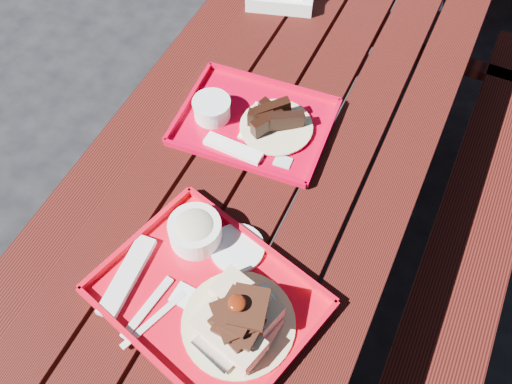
# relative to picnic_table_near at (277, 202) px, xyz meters

# --- Properties ---
(ground) EXTENTS (60.00, 60.00, 0.00)m
(ground) POSITION_rel_picnic_table_near_xyz_m (0.00, 0.00, -0.56)
(ground) COLOR black
(ground) RESTS_ON ground
(picnic_table_near) EXTENTS (1.41, 2.40, 0.75)m
(picnic_table_near) POSITION_rel_picnic_table_near_xyz_m (0.00, 0.00, 0.00)
(picnic_table_near) COLOR #42120C
(picnic_table_near) RESTS_ON ground
(near_tray) EXTENTS (0.57, 0.49, 0.15)m
(near_tray) POSITION_rel_picnic_table_near_xyz_m (0.01, -0.41, 0.23)
(near_tray) COLOR red
(near_tray) RESTS_ON picnic_table_near
(far_tray) EXTENTS (0.44, 0.36, 0.07)m
(far_tray) POSITION_rel_picnic_table_near_xyz_m (-0.13, 0.09, 0.21)
(far_tray) COLOR red
(far_tray) RESTS_ON picnic_table_near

